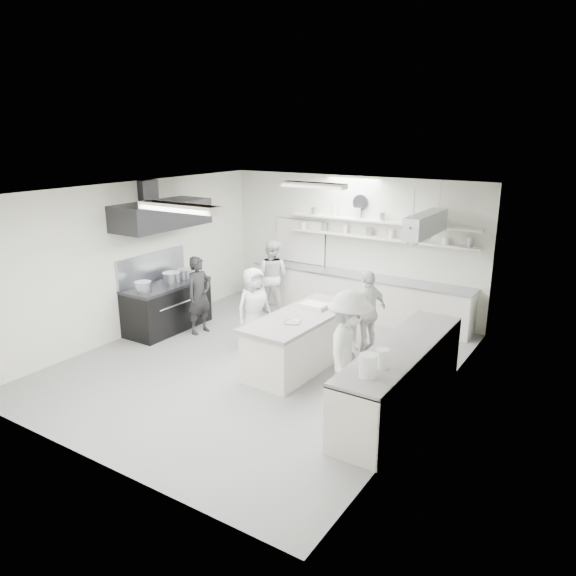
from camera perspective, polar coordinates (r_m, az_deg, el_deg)
The scene contains 27 objects.
floor at distance 9.66m, azimuth -2.92°, elevation -7.91°, with size 6.00×7.00×0.02m, color gray.
ceiling at distance 8.86m, azimuth -3.20°, elevation 10.21°, with size 6.00×7.00×0.02m, color silver.
wall_back at distance 12.08m, azimuth 6.68°, elevation 4.49°, with size 6.00×0.04×3.00m, color silver.
wall_front at distance 6.77m, azimuth -20.65°, elevation -5.96°, with size 6.00×0.04×3.00m, color silver.
wall_left at distance 11.12m, azimuth -15.75°, elevation 2.96°, with size 0.04×7.00×3.00m, color silver.
wall_right at distance 7.85m, azimuth 15.06°, elevation -2.42°, with size 0.04×7.00×3.00m, color silver.
stove at distance 11.37m, azimuth -12.51°, elevation -2.02°, with size 0.80×1.80×0.90m, color black.
exhaust_hood at distance 10.94m, azimuth -13.12°, elevation 7.48°, with size 0.85×2.00×0.50m, color #252528.
back_counter at distance 11.95m, azimuth 7.17°, elevation -0.81°, with size 5.00×0.60×0.92m, color silver.
shelf_lower at distance 11.63m, azimuth 9.54°, elevation 5.18°, with size 4.20×0.26×0.04m, color silver.
shelf_upper at distance 11.57m, azimuth 9.62°, elevation 6.88°, with size 4.20×0.26×0.04m, color silver.
pass_through_window at distance 12.68m, azimuth 1.34°, elevation 4.92°, with size 1.30×0.04×1.00m, color black.
wall_clock at distance 11.80m, azimuth 7.62°, elevation 8.86°, with size 0.32×0.32×0.05m, color white.
right_counter at distance 8.16m, azimuth 11.73°, elevation -9.27°, with size 0.74×3.30×0.94m, color silver.
pot_rack at distance 10.19m, azimuth 14.25°, elevation 6.50°, with size 0.30×1.60×0.40m, color #A5AAB6.
light_fixture_front at distance 7.50m, azimuth -11.34°, elevation 8.28°, with size 1.30×0.25×0.10m, color silver.
light_fixture_rear at distance 10.38m, azimuth 2.72°, elevation 10.71°, with size 1.30×0.25×0.10m, color silver.
prep_island at distance 9.43m, azimuth 1.49°, elevation -5.57°, with size 0.88×2.37×0.87m, color silver.
stove_pot at distance 11.32m, azimuth -12.10°, elevation 1.00°, with size 0.36×0.36×0.25m, color #A5AAB6.
cook_stove at distance 10.93m, azimuth -9.29°, elevation -0.75°, with size 0.57×0.37×1.57m, color black.
cook_back at distance 12.10m, azimuth -1.71°, elevation 1.27°, with size 0.79×0.61×1.62m, color silver.
cook_island_left at distance 10.23m, azimuth -3.61°, elevation -1.96°, with size 0.73×0.48×1.50m, color silver.
cook_island_right at distance 9.93m, azimuth 8.34°, elevation -2.49°, with size 0.91×0.38×1.55m, color silver.
cook_right at distance 7.89m, azimuth 6.37°, elevation -6.55°, with size 1.16×0.66×1.79m, color silver.
bowl_island_a at distance 8.87m, azimuth 0.46°, elevation -3.72°, with size 0.28×0.28×0.07m, color #A5AAB6.
bowl_island_b at distance 9.45m, azimuth 0.42°, elevation -2.48°, with size 0.19×0.19×0.06m, color silver.
bowl_right at distance 7.54m, azimuth 9.10°, elevation -7.16°, with size 0.22×0.22×0.05m, color silver.
Camera 1 is at (5.16, -7.15, 3.94)m, focal length 33.97 mm.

